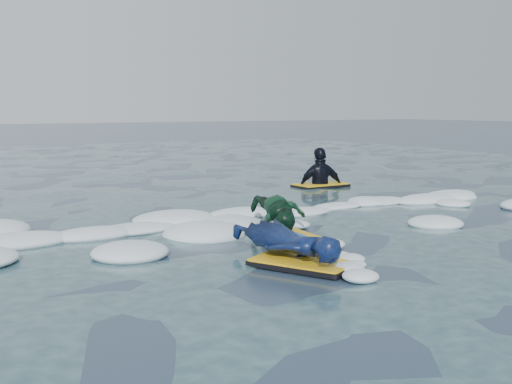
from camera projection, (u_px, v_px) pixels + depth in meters
ground at (255, 243)px, 7.65m from camera, size 120.00×120.00×0.00m
foam_band at (216, 229)px, 8.53m from camera, size 12.00×3.10×0.30m
prone_woman_unit at (290, 244)px, 6.61m from camera, size 0.97×1.62×0.40m
prone_child_unit at (281, 215)px, 8.05m from camera, size 1.08×1.42×0.50m
waiting_rider_unit at (320, 188)px, 12.90m from camera, size 1.13×0.65×1.66m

